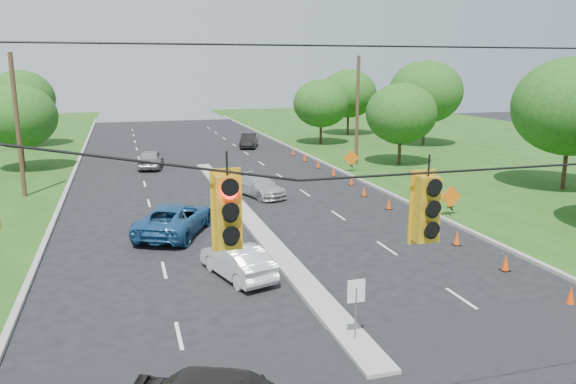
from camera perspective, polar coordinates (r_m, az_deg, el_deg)
name	(u,v)px	position (r m, az deg, el deg)	size (l,w,h in m)	color
curb_left	(65,195)	(39.24, -21.69, -0.24)	(0.25, 110.00, 0.16)	gray
curb_right	(353,178)	(42.35, 6.60, 1.47)	(0.25, 110.00, 0.16)	gray
median	(247,218)	(30.95, -4.19, -2.64)	(1.00, 34.00, 0.18)	gray
median_sign	(356,299)	(16.90, 6.92, -10.71)	(0.55, 0.06, 2.05)	gray
signal_span	(529,265)	(10.04, 23.29, -6.79)	(25.60, 0.32, 9.00)	#422D1C
utility_pole_far_left	(18,126)	(38.87, -25.77, 6.02)	(0.28, 0.28, 9.00)	#422D1C
utility_pole_far_right	(357,111)	(47.25, 7.06, 8.12)	(0.28, 0.28, 9.00)	#422D1C
cone_1	(571,295)	(22.14, 26.79, -9.37)	(0.32, 0.32, 0.70)	#DC430B
cone_2	(506,263)	(24.61, 21.24, -6.70)	(0.32, 0.32, 0.70)	#DC430B
cone_3	(457,238)	(27.30, 16.79, -4.49)	(0.32, 0.32, 0.70)	#DC430B
cone_4	(419,219)	(30.15, 13.17, -2.67)	(0.32, 0.32, 0.70)	#DC430B
cone_5	(389,204)	(33.13, 10.21, -1.16)	(0.32, 0.32, 0.70)	#DC430B
cone_6	(364,191)	(36.21, 7.74, 0.10)	(0.32, 0.32, 0.70)	#DC430B
cone_7	(351,180)	(39.58, 6.47, 1.21)	(0.32, 0.32, 0.70)	#DC430B
cone_8	(334,171)	(42.76, 4.65, 2.10)	(0.32, 0.32, 0.70)	#DC430B
cone_9	(318,164)	(45.99, 3.08, 2.87)	(0.32, 0.32, 0.70)	#DC430B
cone_10	(305,157)	(49.26, 1.72, 3.53)	(0.32, 0.32, 0.70)	#DC430B
cone_11	(293,152)	(52.55, 0.52, 4.11)	(0.32, 0.32, 0.70)	#DC430B
work_sign_1	(451,198)	(32.06, 16.20, -0.57)	(1.27, 0.58, 1.37)	black
work_sign_2	(351,159)	(44.24, 6.46, 3.39)	(1.27, 0.58, 1.37)	black
tree_5	(18,116)	(48.96, -25.71, 6.94)	(5.88, 5.88, 6.86)	black
tree_6	(21,98)	(64.02, -25.51, 8.57)	(6.72, 6.72, 7.84)	black
tree_8	(571,107)	(41.46, 26.84, 7.75)	(7.56, 7.56, 8.82)	black
tree_9	(401,113)	(47.87, 11.41, 7.83)	(5.88, 5.88, 6.86)	black
tree_10	(426,92)	(60.40, 13.82, 9.84)	(7.56, 7.56, 8.82)	black
tree_11	(349,94)	(68.52, 6.17, 9.90)	(6.72, 6.72, 7.84)	black
tree_12	(321,103)	(59.87, 3.38, 8.97)	(5.88, 5.88, 6.86)	black
white_sedan	(237,261)	(22.29, -5.16, -6.99)	(1.42, 4.06, 1.34)	silver
blue_pickup	(175,219)	(28.28, -11.45, -2.68)	(2.61, 5.66, 1.57)	#205082
silver_car_far	(259,186)	(35.96, -2.92, 0.60)	(1.82, 4.48, 1.30)	#A0A0A0
silver_car_oncoming	(151,159)	(47.19, -13.78, 3.29)	(1.82, 4.53, 1.54)	gray
dark_car_receding	(249,140)	(57.97, -4.00, 5.25)	(1.52, 4.37, 1.44)	black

